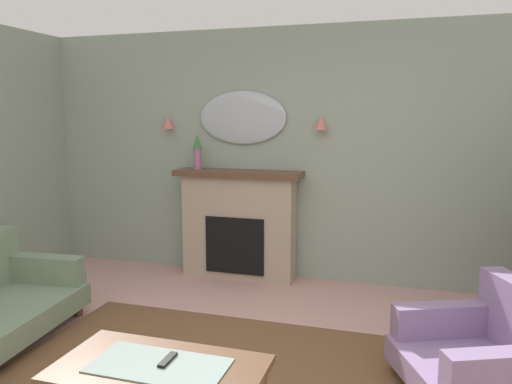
# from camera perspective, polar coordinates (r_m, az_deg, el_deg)

# --- Properties ---
(wall_back) EXTENTS (6.88, 0.10, 2.64)m
(wall_back) POSITION_cam_1_polar(r_m,az_deg,el_deg) (5.27, 5.77, 4.19)
(wall_back) COLOR #93A393
(wall_back) RESTS_ON ground
(fireplace) EXTENTS (1.36, 0.36, 1.16)m
(fireplace) POSITION_cam_1_polar(r_m,az_deg,el_deg) (5.34, -2.00, -3.83)
(fireplace) COLOR tan
(fireplace) RESTS_ON ground
(mantel_vase_centre) EXTENTS (0.10, 0.10, 0.38)m
(mantel_vase_centre) POSITION_cam_1_polar(r_m,az_deg,el_deg) (5.36, -6.72, 4.73)
(mantel_vase_centre) COLOR #9E6084
(mantel_vase_centre) RESTS_ON fireplace
(wall_mirror) EXTENTS (0.96, 0.06, 0.56)m
(wall_mirror) POSITION_cam_1_polar(r_m,az_deg,el_deg) (5.35, -1.57, 8.49)
(wall_mirror) COLOR #B2BCC6
(wall_sconce_left) EXTENTS (0.14, 0.14, 0.14)m
(wall_sconce_left) POSITION_cam_1_polar(r_m,az_deg,el_deg) (5.63, -10.04, 7.87)
(wall_sconce_left) COLOR #D17066
(wall_sconce_right) EXTENTS (0.14, 0.14, 0.14)m
(wall_sconce_right) POSITION_cam_1_polar(r_m,az_deg,el_deg) (5.09, 7.44, 7.85)
(wall_sconce_right) COLOR #D17066
(coffee_table) EXTENTS (1.10, 0.60, 0.45)m
(coffee_table) POSITION_cam_1_polar(r_m,az_deg,el_deg) (2.82, -11.00, -19.97)
(coffee_table) COLOR brown
(coffee_table) RESTS_ON ground
(tv_remote) EXTENTS (0.04, 0.16, 0.02)m
(tv_remote) POSITION_cam_1_polar(r_m,az_deg,el_deg) (2.82, -10.07, -18.43)
(tv_remote) COLOR black
(tv_remote) RESTS_ON coffee_table
(armchair_in_corner) EXTENTS (1.07, 1.06, 0.71)m
(armchair_in_corner) POSITION_cam_1_polar(r_m,az_deg,el_deg) (3.50, 24.92, -16.20)
(armchair_in_corner) COLOR gray
(armchair_in_corner) RESTS_ON ground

